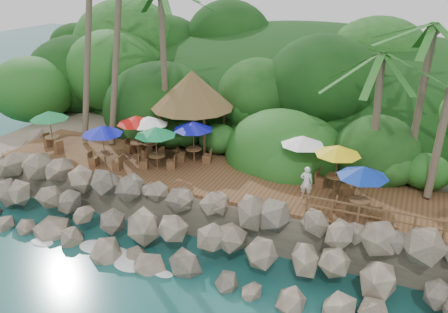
% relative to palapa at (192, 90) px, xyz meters
% --- Properties ---
extents(ground, '(140.00, 140.00, 0.00)m').
position_rel_palapa_xyz_m(ground, '(3.43, -9.30, -5.79)').
color(ground, '#19514F').
rests_on(ground, ground).
extents(land_base, '(32.00, 25.20, 2.10)m').
position_rel_palapa_xyz_m(land_base, '(3.43, 6.70, -4.74)').
color(land_base, gray).
rests_on(land_base, ground).
extents(jungle_hill, '(44.80, 28.00, 15.40)m').
position_rel_palapa_xyz_m(jungle_hill, '(3.43, 14.20, -5.79)').
color(jungle_hill, '#143811').
rests_on(jungle_hill, ground).
extents(seawall, '(29.00, 4.00, 2.30)m').
position_rel_palapa_xyz_m(seawall, '(3.43, -7.30, -4.64)').
color(seawall, gray).
rests_on(seawall, ground).
extents(terrace, '(26.00, 5.00, 0.20)m').
position_rel_palapa_xyz_m(terrace, '(3.43, -3.30, -3.59)').
color(terrace, brown).
rests_on(terrace, land_base).
extents(jungle_foliage, '(44.00, 16.00, 12.00)m').
position_rel_palapa_xyz_m(jungle_foliage, '(3.43, 5.70, -5.79)').
color(jungle_foliage, '#143811').
rests_on(jungle_foliage, ground).
extents(foam_line, '(25.20, 0.80, 0.06)m').
position_rel_palapa_xyz_m(foam_line, '(3.43, -9.00, -5.76)').
color(foam_line, white).
rests_on(foam_line, ground).
extents(palapa, '(4.89, 4.89, 4.60)m').
position_rel_palapa_xyz_m(palapa, '(0.00, 0.00, 0.00)').
color(palapa, brown).
rests_on(palapa, ground).
extents(dining_clusters, '(24.81, 4.96, 2.39)m').
position_rel_palapa_xyz_m(dining_clusters, '(2.88, -3.45, -1.51)').
color(dining_clusters, brown).
rests_on(dining_clusters, terrace).
extents(railing, '(6.10, 0.10, 1.00)m').
position_rel_palapa_xyz_m(railing, '(11.12, -5.65, -2.88)').
color(railing, brown).
rests_on(railing, terrace).
extents(waiter, '(0.60, 0.41, 1.60)m').
position_rel_palapa_xyz_m(waiter, '(7.94, -4.02, -2.69)').
color(waiter, white).
rests_on(waiter, terrace).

